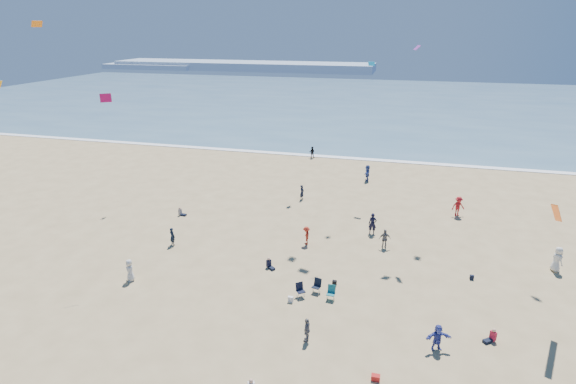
# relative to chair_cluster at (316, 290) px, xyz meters

# --- Properties ---
(ocean) EXTENTS (220.00, 100.00, 0.06)m
(ocean) POSITION_rel_chair_cluster_xyz_m (-3.27, 84.42, -0.47)
(ocean) COLOR #476B84
(ocean) RESTS_ON ground
(surf_line) EXTENTS (220.00, 1.20, 0.08)m
(surf_line) POSITION_rel_chair_cluster_xyz_m (-3.27, 34.42, -0.46)
(surf_line) COLOR white
(surf_line) RESTS_ON ground
(headland_far) EXTENTS (110.00, 20.00, 3.20)m
(headland_far) POSITION_rel_chair_cluster_xyz_m (-63.27, 159.42, 1.10)
(headland_far) COLOR #7A8EA8
(headland_far) RESTS_ON ground
(headland_near) EXTENTS (40.00, 14.00, 2.00)m
(headland_near) POSITION_rel_chair_cluster_xyz_m (-103.27, 154.42, 0.50)
(headland_near) COLOR #7A8EA8
(headland_near) RESTS_ON ground
(standing_flyers) EXTENTS (30.86, 48.63, 1.95)m
(standing_flyers) POSITION_rel_chair_cluster_xyz_m (3.28, 7.31, 0.38)
(standing_flyers) COLOR slate
(standing_flyers) RESTS_ON ground
(seated_group) EXTENTS (27.18, 25.49, 0.84)m
(seated_group) POSITION_rel_chair_cluster_xyz_m (-0.82, -2.42, -0.08)
(seated_group) COLOR silver
(seated_group) RESTS_ON ground
(chair_cluster) EXTENTS (2.74, 1.59, 1.00)m
(chair_cluster) POSITION_rel_chair_cluster_xyz_m (0.00, 0.00, 0.00)
(chair_cluster) COLOR black
(chair_cluster) RESTS_ON ground
(white_tote) EXTENTS (0.35, 0.20, 0.40)m
(white_tote) POSITION_rel_chair_cluster_xyz_m (-1.49, -1.06, -0.30)
(white_tote) COLOR silver
(white_tote) RESTS_ON ground
(black_backpack) EXTENTS (0.30, 0.22, 0.38)m
(black_backpack) POSITION_rel_chair_cluster_xyz_m (1.00, 1.68, -0.31)
(black_backpack) COLOR black
(black_backpack) RESTS_ON ground
(cooler) EXTENTS (0.45, 0.30, 0.30)m
(cooler) POSITION_rel_chair_cluster_xyz_m (4.49, -6.75, -0.35)
(cooler) COLOR #B41C19
(cooler) RESTS_ON ground
(navy_bag) EXTENTS (0.28, 0.18, 0.34)m
(navy_bag) POSITION_rel_chair_cluster_xyz_m (10.48, 4.98, -0.33)
(navy_bag) COLOR black
(navy_bag) RESTS_ON ground
(kites_aloft) EXTENTS (45.85, 40.07, 26.26)m
(kites_aloft) POSITION_rel_chair_cluster_xyz_m (5.31, 2.22, 14.96)
(kites_aloft) COLOR #D32653
(kites_aloft) RESTS_ON ground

